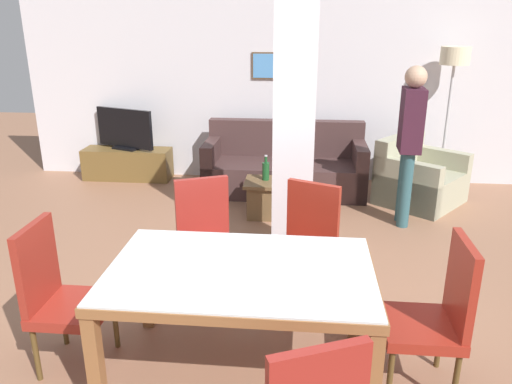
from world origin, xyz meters
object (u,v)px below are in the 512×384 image
dining_chair_head_right (436,312)px  sofa (285,169)px  dining_table (241,290)px  tv_screen (125,130)px  dining_chair_far_left (206,238)px  standing_person (410,136)px  armchair (418,180)px  floor_lamp (453,70)px  dining_chair_far_right (306,243)px  dining_chair_head_left (59,292)px  coffee_table (273,198)px  bottle (266,170)px  tv_stand (128,164)px

dining_chair_head_right → sofa: 3.87m
dining_table → tv_screen: size_ratio=1.85×
dining_chair_far_left → standing_person: size_ratio=0.57×
armchair → floor_lamp: floor_lamp is taller
dining_table → dining_chair_far_right: size_ratio=1.63×
dining_chair_head_right → dining_chair_head_left: bearing=90.0°
dining_chair_head_left → coffee_table: 3.06m
armchair → bottle: armchair is taller
sofa → coffee_table: size_ratio=3.16×
sofa → tv_stand: bearing=-8.3°
dining_chair_far_left → bottle: size_ratio=3.39×
dining_chair_head_right → bottle: size_ratio=3.39×
dining_table → tv_stand: 4.60m
bottle → floor_lamp: (2.28, 1.11, 1.06)m
standing_person → tv_stand: bearing=73.2°
dining_chair_head_right → bottle: bearing=24.0°
dining_table → armchair: 3.90m
dining_chair_head_right → bottle: (-1.26, 2.83, 0.01)m
tv_stand → bottle: bearing=-30.0°
sofa → standing_person: standing_person is taller
tv_screen → tv_stand: bearing=-0.0°
dining_chair_head_left → tv_screen: bearing=-166.5°
dining_chair_head_left → floor_lamp: (3.40, 3.94, 1.07)m
dining_table → coffee_table: dining_table is taller
dining_chair_far_right → tv_stand: bearing=-26.6°
tv_stand → sofa: bearing=-8.3°
dining_chair_head_right → tv_stand: 5.26m
dining_chair_far_right → tv_screen: tv_screen is taller
tv_screen → dining_chair_far_left: bearing=140.5°
dining_chair_far_left → tv_screen: bearing=-83.7°
dining_chair_far_right → tv_stand: (-2.57, 3.14, -0.31)m
dining_chair_far_right → coffee_table: dining_chair_far_right is taller
bottle → tv_stand: bottle is taller
dining_table → dining_chair_far_left: bearing=113.3°
coffee_table → tv_screen: size_ratio=0.75×
sofa → tv_stand: 2.31m
floor_lamp → standing_person: size_ratio=1.07×
dining_chair_head_left → coffee_table: bearing=156.4°
dining_chair_far_left → armchair: size_ratio=0.79×
coffee_table → dining_chair_far_left: bearing=-103.1°
dining_table → floor_lamp: 4.62m
bottle → floor_lamp: 2.75m
dining_chair_head_right → bottle: 3.10m
tv_stand → dining_chair_head_left: bearing=-76.5°
dining_chair_head_left → dining_chair_head_right: (2.38, 0.00, 0.00)m
dining_chair_far_right → standing_person: bearing=-97.3°
dining_table → floor_lamp: size_ratio=0.87×
dining_chair_far_left → coffee_table: (0.43, 1.85, -0.31)m
dining_chair_head_right → tv_screen: size_ratio=1.13×
sofa → standing_person: size_ratio=1.20×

